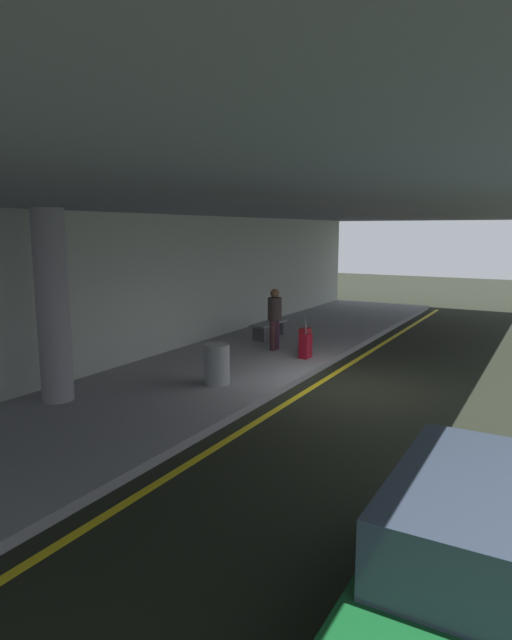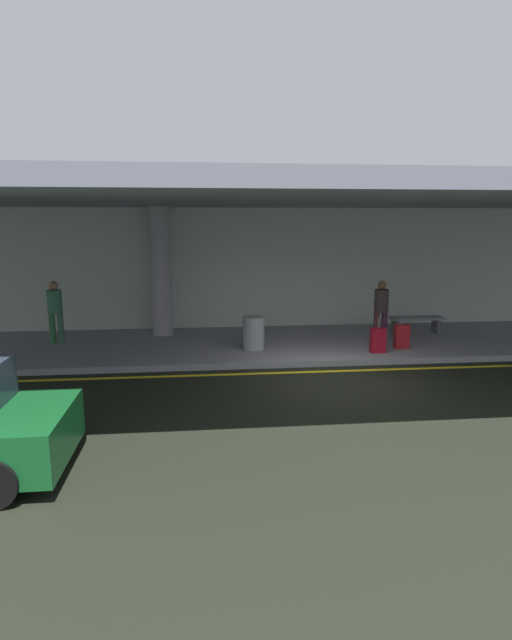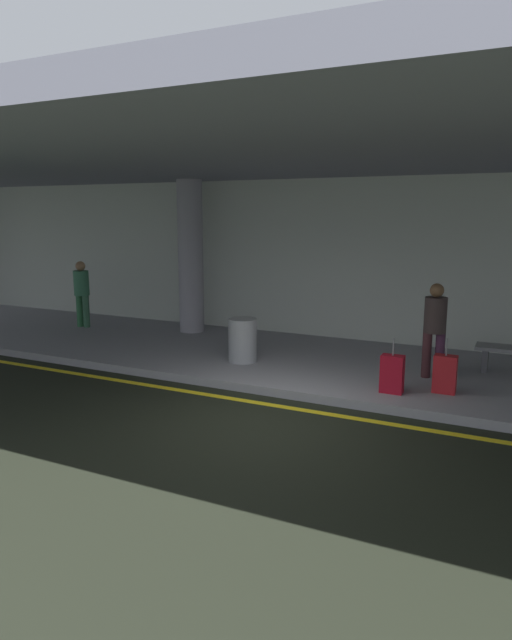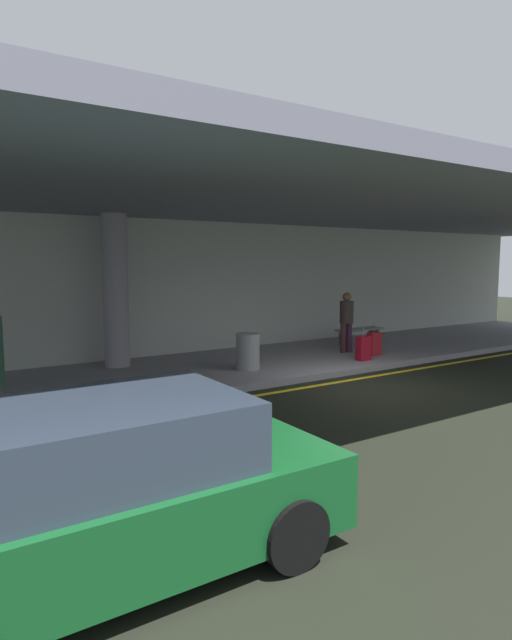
% 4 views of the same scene
% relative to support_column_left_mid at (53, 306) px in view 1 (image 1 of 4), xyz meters
% --- Properties ---
extents(ground_plane, '(60.00, 60.00, 0.00)m').
position_rel_support_column_left_mid_xyz_m(ground_plane, '(4.00, -4.38, -1.97)').
color(ground_plane, black).
extents(sidewalk, '(26.00, 4.20, 0.15)m').
position_rel_support_column_left_mid_xyz_m(sidewalk, '(4.00, -1.28, -1.90)').
color(sidewalk, gray).
rests_on(sidewalk, ground).
extents(lane_stripe_yellow, '(26.00, 0.14, 0.01)m').
position_rel_support_column_left_mid_xyz_m(lane_stripe_yellow, '(4.00, -3.75, -1.97)').
color(lane_stripe_yellow, yellow).
rests_on(lane_stripe_yellow, ground).
extents(support_column_left_mid, '(0.60, 0.60, 3.65)m').
position_rel_support_column_left_mid_xyz_m(support_column_left_mid, '(0.00, 0.00, 0.00)').
color(support_column_left_mid, gray).
rests_on(support_column_left_mid, sidewalk).
extents(ceiling_overhang, '(28.00, 13.20, 0.30)m').
position_rel_support_column_left_mid_xyz_m(ceiling_overhang, '(4.00, -1.78, 1.97)').
color(ceiling_overhang, slate).
rests_on(ceiling_overhang, support_column_far_left).
extents(terminal_back_wall, '(26.00, 0.30, 3.80)m').
position_rel_support_column_left_mid_xyz_m(terminal_back_wall, '(4.00, 0.97, -0.07)').
color(terminal_back_wall, '#B1B8AD').
rests_on(terminal_back_wall, ground).
extents(car_dark_green, '(4.10, 1.92, 1.50)m').
position_rel_support_column_left_mid_xyz_m(car_dark_green, '(-2.71, -8.05, -1.26)').
color(car_dark_green, '#124E22').
rests_on(car_dark_green, ground).
extents(traveler_with_luggage, '(0.38, 0.38, 1.68)m').
position_rel_support_column_left_mid_xyz_m(traveler_with_luggage, '(5.99, -1.59, -0.86)').
color(traveler_with_luggage, '#3D1F23').
rests_on(traveler_with_luggage, sidewalk).
extents(suitcase_upright_primary, '(0.36, 0.22, 0.90)m').
position_rel_support_column_left_mid_xyz_m(suitcase_upright_primary, '(5.53, -2.73, -1.51)').
color(suitcase_upright_primary, maroon).
rests_on(suitcase_upright_primary, sidewalk).
extents(suitcase_upright_secondary, '(0.36, 0.22, 0.90)m').
position_rel_support_column_left_mid_xyz_m(suitcase_upright_secondary, '(6.29, -2.37, -1.51)').
color(suitcase_upright_secondary, maroon).
rests_on(suitcase_upright_secondary, sidewalk).
extents(bench_metal, '(1.60, 0.50, 0.48)m').
position_rel_support_column_left_mid_xyz_m(bench_metal, '(7.41, -0.67, -1.47)').
color(bench_metal, slate).
rests_on(bench_metal, sidewalk).
extents(trash_bin_steel, '(0.56, 0.56, 0.85)m').
position_rel_support_column_left_mid_xyz_m(trash_bin_steel, '(2.46, -2.04, -1.40)').
color(trash_bin_steel, gray).
rests_on(trash_bin_steel, sidewalk).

